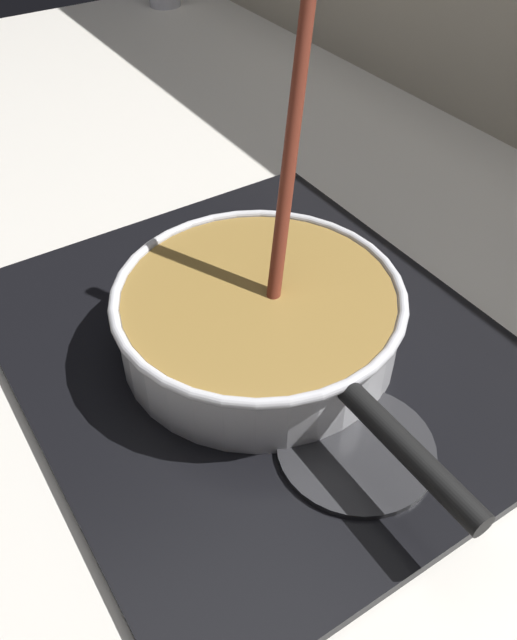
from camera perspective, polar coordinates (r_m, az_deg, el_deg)
ground at (r=0.69m, az=-14.31°, el=-9.36°), size 2.40×1.60×0.04m
hob_plate at (r=0.71m, az=0.00°, el=-2.43°), size 0.56×0.48×0.01m
burner_ring at (r=0.70m, az=0.00°, el=-1.85°), size 0.20×0.20×0.01m
spare_burner at (r=0.62m, az=8.35°, el=-10.77°), size 0.14×0.14×0.01m
cooking_pan at (r=0.68m, az=0.08°, el=0.29°), size 0.45×0.30×0.32m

